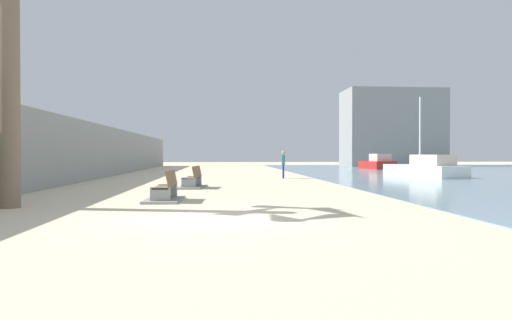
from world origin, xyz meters
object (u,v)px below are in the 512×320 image
at_px(boat_far_left, 378,163).
at_px(boat_outer, 425,168).
at_px(bench_near, 165,194).
at_px(bench_far, 192,183).
at_px(person_walking, 283,162).

bearing_deg(boat_far_left, boat_outer, -98.54).
xyz_separation_m(bench_near, boat_far_left, (17.48, 30.13, 0.36)).
relative_size(bench_near, bench_far, 0.97).
bearing_deg(bench_far, boat_far_left, 55.19).
relative_size(bench_near, boat_far_left, 0.50).
bearing_deg(bench_far, person_walking, 56.41).
distance_m(bench_near, boat_outer, 20.77).
height_order(bench_near, boat_far_left, boat_far_left).
distance_m(person_walking, boat_outer, 9.47).
xyz_separation_m(person_walking, boat_far_left, (11.81, 16.65, -0.40)).
distance_m(bench_far, person_walking, 9.33).
xyz_separation_m(bench_far, boat_outer, (14.57, 8.52, 0.35)).
bearing_deg(bench_near, person_walking, 67.20).
distance_m(bench_far, boat_far_left, 29.71).
relative_size(bench_near, person_walking, 1.26).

